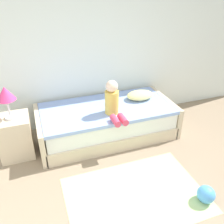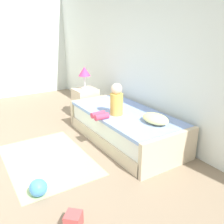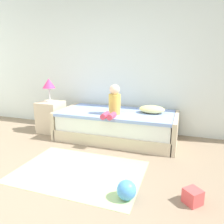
{
  "view_description": "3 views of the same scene",
  "coord_description": "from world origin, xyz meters",
  "px_view_note": "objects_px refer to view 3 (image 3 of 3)",
  "views": [
    {
      "loc": [
        -0.77,
        -1.08,
        2.24
      ],
      "look_at": [
        0.23,
        1.75,
        0.55
      ],
      "focal_mm": 38.72,
      "sensor_mm": 36.0,
      "label": 1
    },
    {
      "loc": [
        3.24,
        -0.17,
        1.83
      ],
      "look_at": [
        0.23,
        1.75,
        0.55
      ],
      "focal_mm": 39.18,
      "sensor_mm": 36.0,
      "label": 2
    },
    {
      "loc": [
        1.34,
        -1.47,
        1.37
      ],
      "look_at": [
        0.23,
        1.75,
        0.55
      ],
      "focal_mm": 33.95,
      "sensor_mm": 36.0,
      "label": 3
    }
  ],
  "objects_px": {
    "bed": "(117,125)",
    "toy_ball": "(127,190)",
    "child_figure": "(114,103)",
    "table_lamp": "(49,85)",
    "pillow": "(152,109)",
    "nightstand": "(51,117)",
    "toy_block": "(193,196)"
  },
  "relations": [
    {
      "from": "table_lamp",
      "to": "toy_block",
      "type": "distance_m",
      "value": 3.11
    },
    {
      "from": "table_lamp",
      "to": "toy_ball",
      "type": "distance_m",
      "value": 2.68
    },
    {
      "from": "toy_ball",
      "to": "pillow",
      "type": "bearing_deg",
      "value": 90.96
    },
    {
      "from": "bed",
      "to": "child_figure",
      "type": "xyz_separation_m",
      "value": [
        0.02,
        -0.23,
        0.46
      ]
    },
    {
      "from": "bed",
      "to": "pillow",
      "type": "bearing_deg",
      "value": 9.39
    },
    {
      "from": "toy_ball",
      "to": "child_figure",
      "type": "bearing_deg",
      "value": 113.55
    },
    {
      "from": "table_lamp",
      "to": "toy_ball",
      "type": "xyz_separation_m",
      "value": [
        1.98,
        -1.59,
        -0.84
      ]
    },
    {
      "from": "table_lamp",
      "to": "toy_block",
      "type": "relative_size",
      "value": 2.97
    },
    {
      "from": "table_lamp",
      "to": "nightstand",
      "type": "bearing_deg",
      "value": 90.0
    },
    {
      "from": "table_lamp",
      "to": "pillow",
      "type": "distance_m",
      "value": 2.0
    },
    {
      "from": "pillow",
      "to": "toy_block",
      "type": "distance_m",
      "value": 1.79
    },
    {
      "from": "bed",
      "to": "table_lamp",
      "type": "relative_size",
      "value": 4.69
    },
    {
      "from": "nightstand",
      "to": "pillow",
      "type": "xyz_separation_m",
      "value": [
        1.95,
        0.14,
        0.26
      ]
    },
    {
      "from": "table_lamp",
      "to": "child_figure",
      "type": "height_order",
      "value": "table_lamp"
    },
    {
      "from": "bed",
      "to": "toy_ball",
      "type": "distance_m",
      "value": 1.76
    },
    {
      "from": "pillow",
      "to": "toy_ball",
      "type": "xyz_separation_m",
      "value": [
        0.03,
        -1.73,
        -0.46
      ]
    },
    {
      "from": "pillow",
      "to": "toy_ball",
      "type": "bearing_deg",
      "value": -89.04
    },
    {
      "from": "child_figure",
      "to": "toy_block",
      "type": "height_order",
      "value": "child_figure"
    },
    {
      "from": "bed",
      "to": "child_figure",
      "type": "distance_m",
      "value": 0.51
    },
    {
      "from": "toy_ball",
      "to": "toy_block",
      "type": "xyz_separation_m",
      "value": [
        0.63,
        0.14,
        -0.03
      ]
    },
    {
      "from": "bed",
      "to": "pillow",
      "type": "xyz_separation_m",
      "value": [
        0.6,
        0.1,
        0.32
      ]
    },
    {
      "from": "child_figure",
      "to": "toy_ball",
      "type": "bearing_deg",
      "value": -66.45
    },
    {
      "from": "bed",
      "to": "table_lamp",
      "type": "xyz_separation_m",
      "value": [
        -1.35,
        -0.04,
        0.69
      ]
    },
    {
      "from": "bed",
      "to": "child_figure",
      "type": "height_order",
      "value": "child_figure"
    },
    {
      "from": "nightstand",
      "to": "pillow",
      "type": "relative_size",
      "value": 1.36
    },
    {
      "from": "child_figure",
      "to": "toy_block",
      "type": "relative_size",
      "value": 3.37
    },
    {
      "from": "bed",
      "to": "toy_block",
      "type": "height_order",
      "value": "bed"
    },
    {
      "from": "pillow",
      "to": "toy_ball",
      "type": "relative_size",
      "value": 2.17
    },
    {
      "from": "toy_block",
      "to": "child_figure",
      "type": "bearing_deg",
      "value": 134.67
    },
    {
      "from": "toy_ball",
      "to": "table_lamp",
      "type": "bearing_deg",
      "value": 141.24
    },
    {
      "from": "pillow",
      "to": "toy_block",
      "type": "height_order",
      "value": "pillow"
    },
    {
      "from": "child_figure",
      "to": "toy_ball",
      "type": "relative_size",
      "value": 2.51
    }
  ]
}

